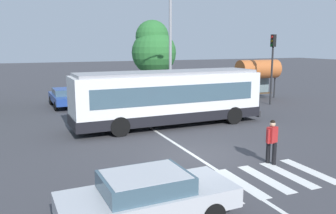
# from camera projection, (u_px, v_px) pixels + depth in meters

# --- Properties ---
(ground_plane) EXTENTS (160.00, 160.00, 0.00)m
(ground_plane) POSITION_uv_depth(u_px,v_px,m) (201.00, 156.00, 14.38)
(ground_plane) COLOR #3D3D42
(city_transit_bus) EXTENTS (10.85, 2.89, 3.06)m
(city_transit_bus) POSITION_uv_depth(u_px,v_px,m) (169.00, 98.00, 19.49)
(city_transit_bus) COLOR black
(city_transit_bus) RESTS_ON ground_plane
(pedestrian_crossing_street) EXTENTS (0.55, 0.41, 1.72)m
(pedestrian_crossing_street) POSITION_uv_depth(u_px,v_px,m) (272.00, 139.00, 13.29)
(pedestrian_crossing_street) COLOR black
(pedestrian_crossing_street) RESTS_ON ground_plane
(foreground_sedan) EXTENTS (4.57, 2.01, 1.35)m
(foreground_sedan) POSITION_uv_depth(u_px,v_px,m) (148.00, 195.00, 8.85)
(foreground_sedan) COLOR black
(foreground_sedan) RESTS_ON ground_plane
(parked_car_blue) EXTENTS (2.01, 4.57, 1.35)m
(parked_car_blue) POSITION_uv_depth(u_px,v_px,m) (65.00, 96.00, 25.56)
(parked_car_blue) COLOR black
(parked_car_blue) RESTS_ON ground_plane
(parked_car_teal) EXTENTS (2.28, 4.67, 1.35)m
(parked_car_teal) POSITION_uv_depth(u_px,v_px,m) (101.00, 94.00, 26.49)
(parked_car_teal) COLOR black
(parked_car_teal) RESTS_ON ground_plane
(parked_car_champagne) EXTENTS (2.28, 4.67, 1.35)m
(parked_car_champagne) POSITION_uv_depth(u_px,v_px,m) (133.00, 92.00, 27.78)
(parked_car_champagne) COLOR black
(parked_car_champagne) RESTS_ON ground_plane
(traffic_light_far_corner) EXTENTS (0.33, 0.32, 5.22)m
(traffic_light_far_corner) POSITION_uv_depth(u_px,v_px,m) (272.00, 58.00, 26.03)
(traffic_light_far_corner) COLOR #28282B
(traffic_light_far_corner) RESTS_ON ground_plane
(bus_stop_shelter) EXTENTS (3.67, 1.54, 3.25)m
(bus_stop_shelter) POSITION_uv_depth(u_px,v_px,m) (258.00, 70.00, 28.95)
(bus_stop_shelter) COLOR #28282B
(bus_stop_shelter) RESTS_ON ground_plane
(twin_arm_street_lamp) EXTENTS (4.53, 0.32, 8.43)m
(twin_arm_street_lamp) POSITION_uv_depth(u_px,v_px,m) (170.00, 34.00, 24.14)
(twin_arm_street_lamp) COLOR #939399
(twin_arm_street_lamp) RESTS_ON ground_plane
(background_tree_right) EXTENTS (4.23, 4.23, 6.78)m
(background_tree_right) POSITION_uv_depth(u_px,v_px,m) (153.00, 48.00, 33.29)
(background_tree_right) COLOR brown
(background_tree_right) RESTS_ON ground_plane
(crosswalk_painted_stripes) EXTENTS (7.32, 2.66, 0.01)m
(crosswalk_painted_stripes) POSITION_uv_depth(u_px,v_px,m) (228.00, 185.00, 11.40)
(crosswalk_painted_stripes) COLOR silver
(crosswalk_painted_stripes) RESTS_ON ground_plane
(lane_center_line) EXTENTS (0.16, 24.00, 0.01)m
(lane_center_line) POSITION_uv_depth(u_px,v_px,m) (176.00, 144.00, 16.11)
(lane_center_line) COLOR silver
(lane_center_line) RESTS_ON ground_plane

